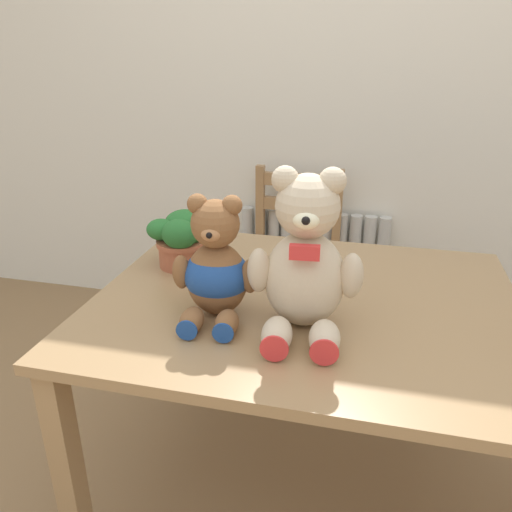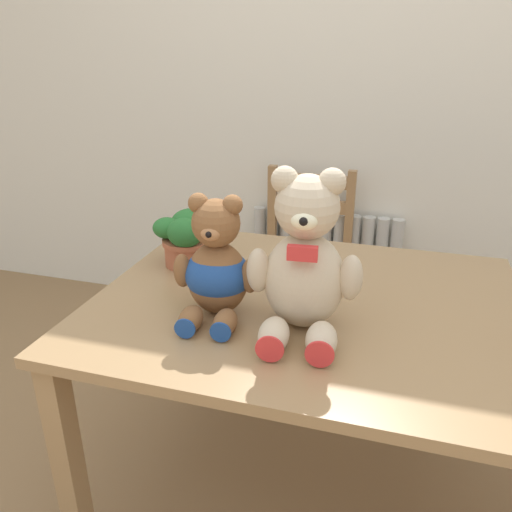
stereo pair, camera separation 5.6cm
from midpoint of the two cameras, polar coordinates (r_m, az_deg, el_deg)
name	(u,v)px [view 2 (the right image)]	position (r m, az deg, el deg)	size (l,w,h in m)	color
wall_back	(364,62)	(2.45, 12.90, 20.76)	(8.00, 0.04, 2.60)	silver
radiator	(323,274)	(2.63, 8.31, -2.10)	(0.76, 0.10, 0.60)	beige
dining_table	(306,328)	(1.47, 6.84, -8.16)	(1.18, 0.95, 0.70)	#9E7A51
wooden_chair_behind	(303,260)	(2.38, 6.01, -0.47)	(0.42, 0.45, 0.84)	#997047
teddy_bear_left	(217,268)	(1.29, -3.29, -1.43)	(0.23, 0.24, 0.33)	brown
teddy_bear_right	(304,263)	(1.21, 6.87, -0.86)	(0.29, 0.29, 0.41)	beige
potted_plant	(187,236)	(1.62, -6.91, 2.26)	(0.19, 0.21, 0.17)	#B25B3D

